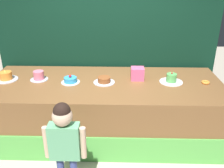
{
  "coord_description": "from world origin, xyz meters",
  "views": [
    {
      "loc": [
        0.21,
        -2.63,
        2.32
      ],
      "look_at": [
        0.12,
        0.41,
        0.97
      ],
      "focal_mm": 39.39,
      "sensor_mm": 36.0,
      "label": 1
    }
  ],
  "objects": [
    {
      "name": "donut",
      "position": [
        1.48,
        0.69,
        0.89
      ],
      "size": [
        0.12,
        0.12,
        0.04
      ],
      "primitive_type": "torus",
      "color": "orange",
      "rests_on": "stage_platform"
    },
    {
      "name": "cake_center",
      "position": [
        -0.49,
        0.66,
        0.91
      ],
      "size": [
        0.27,
        0.27,
        0.12
      ],
      "color": "silver",
      "rests_on": "stage_platform"
    },
    {
      "name": "pink_box",
      "position": [
        0.49,
        0.82,
        0.97
      ],
      "size": [
        0.19,
        0.18,
        0.19
      ],
      "primitive_type": "cube",
      "rotation": [
        0.0,
        0.0,
        -0.0
      ],
      "color": "#E95A8A",
      "rests_on": "stage_platform"
    },
    {
      "name": "cake_right",
      "position": [
        0.0,
        0.68,
        0.91
      ],
      "size": [
        0.31,
        0.31,
        0.09
      ],
      "color": "silver",
      "rests_on": "stage_platform"
    },
    {
      "name": "cake_far_right",
      "position": [
        0.99,
        0.72,
        0.93
      ],
      "size": [
        0.34,
        0.34,
        0.16
      ],
      "color": "silver",
      "rests_on": "stage_platform"
    },
    {
      "name": "child_figure",
      "position": [
        -0.35,
        -0.53,
        0.76
      ],
      "size": [
        0.45,
        0.21,
        1.18
      ],
      "color": "#3F4C8C",
      "rests_on": "ground_plane"
    },
    {
      "name": "curtain_backdrop",
      "position": [
        0.0,
        1.46,
        1.51
      ],
      "size": [
        3.71,
        0.08,
        3.01
      ],
      "primitive_type": "cube",
      "color": "black",
      "rests_on": "ground_plane"
    },
    {
      "name": "ground_plane",
      "position": [
        0.0,
        0.0,
        0.0
      ],
      "size": [
        12.0,
        12.0,
        0.0
      ],
      "primitive_type": "plane",
      "color": "#BCB29E"
    },
    {
      "name": "stage_platform",
      "position": [
        0.0,
        0.68,
        0.44
      ],
      "size": [
        3.49,
        1.38,
        0.87
      ],
      "color": "brown",
      "rests_on": "ground_plane"
    },
    {
      "name": "cake_left",
      "position": [
        -0.99,
        0.76,
        0.93
      ],
      "size": [
        0.27,
        0.27,
        0.14
      ],
      "color": "silver",
      "rests_on": "stage_platform"
    },
    {
      "name": "cake_far_left",
      "position": [
        -1.48,
        0.74,
        0.93
      ],
      "size": [
        0.34,
        0.34,
        0.17
      ],
      "color": "silver",
      "rests_on": "stage_platform"
    }
  ]
}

